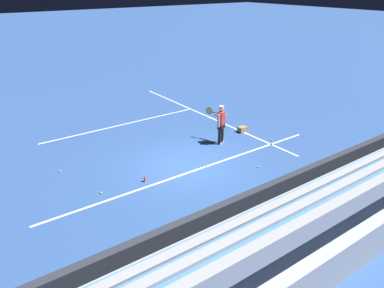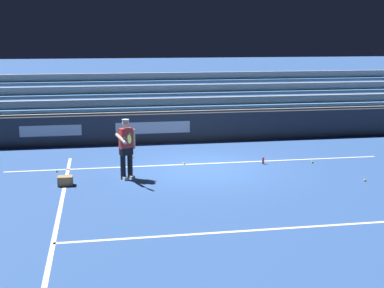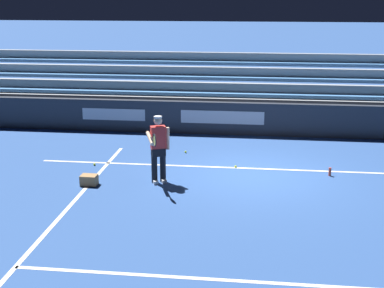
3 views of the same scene
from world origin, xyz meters
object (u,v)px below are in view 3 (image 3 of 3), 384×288
at_px(tennis_player, 158,149).
at_px(ball_box_cardboard, 89,180).
at_px(tennis_ball_midcourt, 236,166).
at_px(tennis_ball_near_player, 186,152).
at_px(water_bottle, 330,172).
at_px(tennis_ball_toward_net, 94,164).

height_order(tennis_player, ball_box_cardboard, tennis_player).
height_order(tennis_player, tennis_ball_midcourt, tennis_player).
bearing_deg(ball_box_cardboard, tennis_ball_midcourt, -152.98).
bearing_deg(tennis_ball_near_player, water_bottle, 158.15).
height_order(tennis_ball_near_player, tennis_ball_midcourt, same).
bearing_deg(ball_box_cardboard, tennis_ball_near_player, -123.54).
bearing_deg(ball_box_cardboard, tennis_ball_toward_net, -77.76).
relative_size(tennis_ball_near_player, tennis_ball_midcourt, 1.00).
bearing_deg(water_bottle, tennis_ball_near_player, -21.85).
xyz_separation_m(tennis_ball_near_player, tennis_ball_midcourt, (-1.55, 1.23, 0.00)).
xyz_separation_m(tennis_ball_midcourt, tennis_ball_toward_net, (3.91, 0.29, 0.00)).
distance_m(tennis_player, tennis_ball_toward_net, 2.48).
xyz_separation_m(tennis_player, ball_box_cardboard, (1.69, 0.40, -0.76)).
relative_size(tennis_player, tennis_ball_near_player, 25.98).
bearing_deg(tennis_ball_toward_net, tennis_player, 150.66).
bearing_deg(tennis_ball_near_player, tennis_player, 82.94).
height_order(tennis_player, tennis_ball_toward_net, tennis_player).
bearing_deg(tennis_ball_midcourt, ball_box_cardboard, 27.02).
distance_m(tennis_ball_midcourt, tennis_ball_toward_net, 3.92).
bearing_deg(tennis_player, ball_box_cardboard, 13.15).
distance_m(tennis_ball_toward_net, water_bottle, 6.39).
relative_size(tennis_player, ball_box_cardboard, 4.29).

